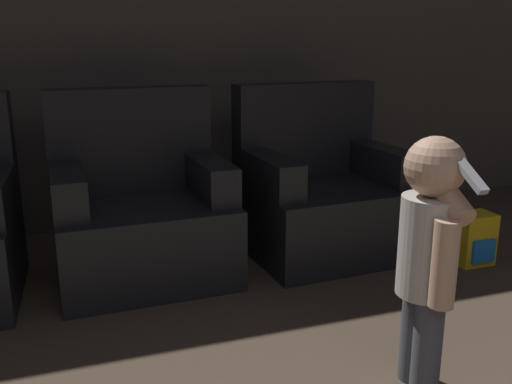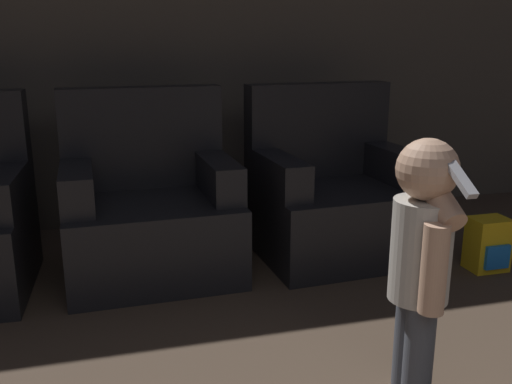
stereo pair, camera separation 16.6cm
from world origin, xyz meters
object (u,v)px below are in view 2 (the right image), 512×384
(armchair_middle, at_px, (150,211))
(person_toddler, at_px, (422,251))
(armchair_right, at_px, (333,197))
(toy_backpack, at_px, (488,245))

(armchair_middle, distance_m, person_toddler, 1.65)
(armchair_right, relative_size, toy_backpack, 3.33)
(armchair_middle, bearing_deg, toy_backpack, -16.98)
(armchair_right, xyz_separation_m, toy_backpack, (0.72, -0.50, -0.19))
(toy_backpack, bearing_deg, person_toddler, -137.22)
(armchair_middle, xyz_separation_m, toy_backpack, (1.79, -0.50, -0.19))
(person_toddler, bearing_deg, armchair_right, -178.66)
(armchair_middle, distance_m, armchair_right, 1.07)
(person_toddler, bearing_deg, armchair_middle, -138.54)
(toy_backpack, bearing_deg, armchair_right, 145.37)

